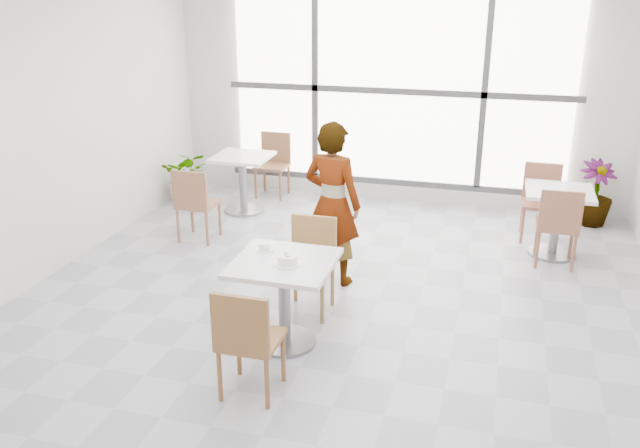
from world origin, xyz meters
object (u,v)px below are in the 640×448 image
(plant_right, at_px, (595,193))
(main_table, at_px, (284,286))
(plant_left, at_px, (188,176))
(person, at_px, (333,204))
(bg_chair_right_far, at_px, (541,196))
(oatmeal_bowl, at_px, (288,260))
(coffee_cup, at_px, (264,247))
(chair_far, at_px, (311,258))
(bg_table_right, at_px, (557,213))
(bg_chair_left_near, at_px, (195,200))
(bg_chair_right_near, at_px, (558,222))
(chair_near, at_px, (247,337))
(bg_table_left, at_px, (243,175))
(bg_chair_left_far, at_px, (274,160))

(plant_right, bearing_deg, main_table, -126.30)
(plant_left, bearing_deg, person, -37.35)
(main_table, bearing_deg, bg_chair_right_far, 56.12)
(oatmeal_bowl, bearing_deg, coffee_cup, 142.18)
(coffee_cup, bearing_deg, plant_left, 125.89)
(chair_far, bearing_deg, bg_table_right, 40.98)
(main_table, distance_m, person, 1.34)
(bg_chair_left_near, xyz_separation_m, bg_chair_right_near, (3.95, 0.36, 0.00))
(bg_table_right, relative_size, bg_chair_right_near, 0.86)
(bg_chair_left_near, bearing_deg, plant_right, -157.57)
(bg_table_right, bearing_deg, bg_chair_right_far, 106.31)
(person, bearing_deg, plant_left, -23.20)
(plant_right, bearing_deg, oatmeal_bowl, -125.30)
(person, bearing_deg, plant_right, -123.53)
(oatmeal_bowl, height_order, person, person)
(chair_near, distance_m, coffee_cup, 1.02)
(main_table, height_order, plant_left, main_table)
(person, bearing_deg, bg_table_right, -135.12)
(chair_near, height_order, plant_right, chair_near)
(bg_table_left, xyz_separation_m, bg_chair_left_near, (-0.13, -1.15, 0.01))
(oatmeal_bowl, xyz_separation_m, bg_chair_right_far, (2.04, 3.18, -0.29))
(main_table, relative_size, bg_chair_left_far, 0.92)
(chair_near, xyz_separation_m, plant_left, (-2.43, 4.02, -0.14))
(oatmeal_bowl, relative_size, bg_chair_right_near, 0.24)
(bg_chair_left_near, relative_size, bg_chair_left_far, 1.00)
(bg_table_left, height_order, bg_table_right, same)
(chair_far, bearing_deg, bg_chair_left_near, 144.64)
(bg_table_right, relative_size, bg_chair_left_far, 0.86)
(chair_far, xyz_separation_m, bg_chair_left_far, (-1.46, 3.16, 0.00))
(coffee_cup, bearing_deg, bg_chair_right_far, 51.95)
(bg_table_right, relative_size, bg_chair_left_near, 0.86)
(person, bearing_deg, bg_table_left, -32.58)
(bg_table_right, distance_m, plant_right, 1.26)
(bg_chair_left_far, relative_size, plant_right, 1.08)
(bg_chair_left_far, distance_m, bg_chair_right_near, 4.00)
(bg_chair_left_near, bearing_deg, bg_table_left, -96.53)
(bg_table_right, distance_m, bg_chair_right_near, 0.34)
(bg_table_left, xyz_separation_m, bg_table_right, (3.83, -0.45, 0.00))
(coffee_cup, bearing_deg, person, 75.70)
(bg_table_left, bearing_deg, plant_left, 169.20)
(bg_chair_left_near, bearing_deg, coffee_cup, 130.31)
(plant_right, bearing_deg, bg_chair_left_far, 178.87)
(chair_far, height_order, bg_chair_right_far, same)
(chair_far, bearing_deg, main_table, -92.52)
(plant_left, bearing_deg, oatmeal_bowl, -52.73)
(chair_near, bearing_deg, coffee_cup, -77.53)
(bg_table_left, relative_size, bg_chair_left_near, 0.86)
(plant_right, bearing_deg, plant_left, -174.14)
(coffee_cup, distance_m, bg_chair_right_far, 3.78)
(chair_near, relative_size, plant_left, 1.21)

